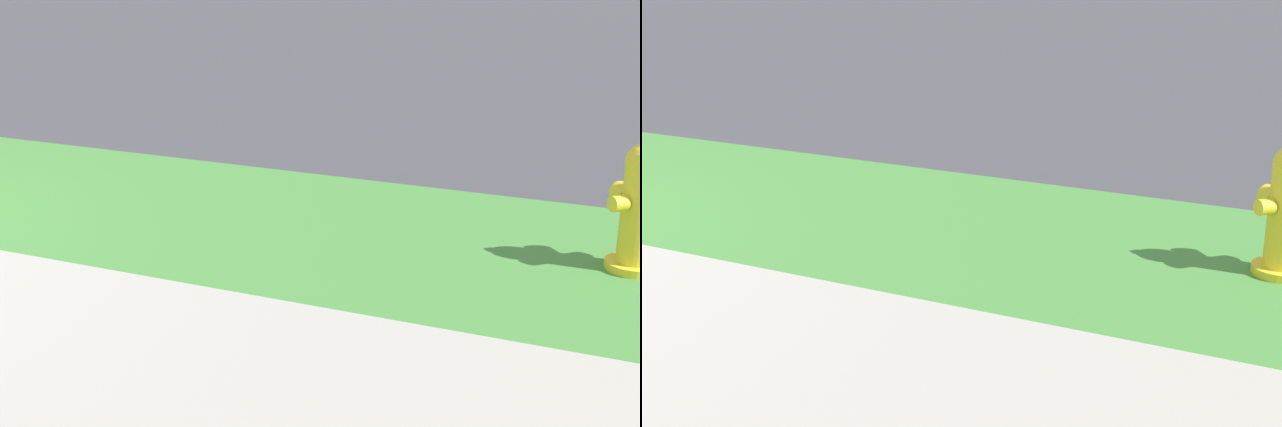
% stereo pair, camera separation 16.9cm
% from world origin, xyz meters
% --- Properties ---
extents(fire_hydrant_near_corner, '(0.36, 0.36, 0.79)m').
position_xyz_m(fire_hydrant_near_corner, '(5.46, 2.13, 0.38)').
color(fire_hydrant_near_corner, yellow).
rests_on(fire_hydrant_near_corner, ground).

